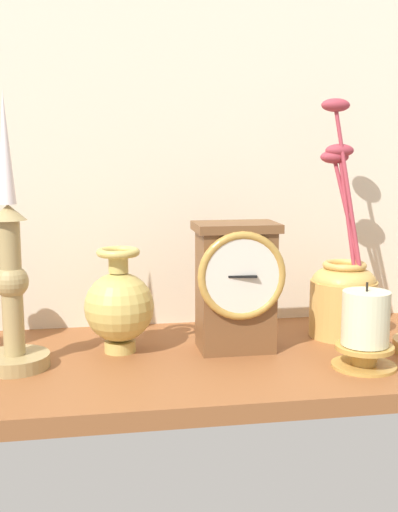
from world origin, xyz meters
The scene contains 7 objects.
ground_plane centered at (0.00, 0.00, -1.20)cm, with size 100.00×36.00×2.40cm, color brown.
back_wall centered at (0.00, 18.50, 32.50)cm, with size 120.00×2.00×65.00cm, color beige.
mantel_clock centered at (5.77, 1.64, 9.52)cm, with size 12.19×8.98×18.20cm.
candlestick_tall_left centered at (-24.36, -0.90, 11.25)cm, with size 8.97×8.97×35.61cm.
brass_vase_bulbous centered at (-10.51, 3.65, 6.74)cm, with size 9.77×9.77×14.77cm.
brass_vase_jar centered at (23.43, 5.94, 7.33)cm, with size 10.14×10.14×35.77cm.
pillar_candle_front centered at (20.71, -8.37, 4.95)cm, with size 8.47×8.47×11.36cm.
Camera 1 is at (-14.21, -84.15, 27.95)cm, focal length 44.94 mm.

